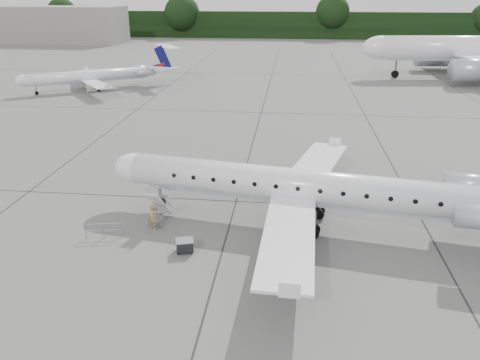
# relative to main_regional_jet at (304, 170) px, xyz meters

# --- Properties ---
(ground) EXTENTS (320.00, 320.00, 0.00)m
(ground) POSITION_rel_main_regional_jet_xyz_m (-0.29, -2.45, -3.87)
(ground) COLOR slate
(ground) RESTS_ON ground
(treeline) EXTENTS (260.00, 4.00, 8.00)m
(treeline) POSITION_rel_main_regional_jet_xyz_m (-0.29, 127.55, 0.13)
(treeline) COLOR black
(treeline) RESTS_ON ground
(terminal_building) EXTENTS (40.00, 14.00, 10.00)m
(terminal_building) POSITION_rel_main_regional_jet_xyz_m (-70.29, 107.55, 1.13)
(terminal_building) COLOR gray
(terminal_building) RESTS_ON ground
(main_regional_jet) EXTENTS (33.34, 26.37, 7.74)m
(main_regional_jet) POSITION_rel_main_regional_jet_xyz_m (0.00, 0.00, 0.00)
(main_regional_jet) COLOR white
(main_regional_jet) RESTS_ON ground
(airstair) EXTENTS (1.18, 2.21, 2.43)m
(airstair) POSITION_rel_main_regional_jet_xyz_m (-9.41, -0.66, -2.66)
(airstair) COLOR white
(airstair) RESTS_ON ground
(passenger) EXTENTS (0.76, 0.65, 1.75)m
(passenger) POSITION_rel_main_regional_jet_xyz_m (-9.61, -1.84, -3.00)
(passenger) COLOR #917C4F
(passenger) RESTS_ON ground
(safety_railing) EXTENTS (2.18, 0.49, 1.00)m
(safety_railing) POSITION_rel_main_regional_jet_xyz_m (-12.37, -3.26, -3.37)
(safety_railing) COLOR gray
(safety_railing) RESTS_ON ground
(baggage_cart) EXTENTS (1.17, 1.03, 0.86)m
(baggage_cart) POSITION_rel_main_regional_jet_xyz_m (-6.93, -4.34, -3.44)
(baggage_cart) COLOR black
(baggage_cart) RESTS_ON ground
(bg_narrowbody) EXTENTS (42.86, 32.96, 14.34)m
(bg_narrowbody) POSITION_rel_main_regional_jet_xyz_m (29.55, 59.29, 3.30)
(bg_narrowbody) COLOR white
(bg_narrowbody) RESTS_ON ground
(bg_regional_left) EXTENTS (28.98, 26.93, 6.18)m
(bg_regional_left) POSITION_rel_main_regional_jet_xyz_m (-31.89, 41.29, -0.78)
(bg_regional_left) COLOR white
(bg_regional_left) RESTS_ON ground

